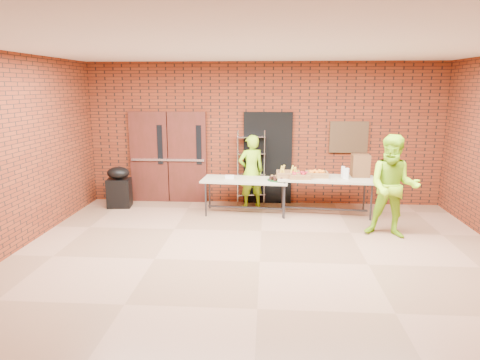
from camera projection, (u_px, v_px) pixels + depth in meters
The scene contains 19 objects.
room at pixel (261, 160), 6.27m from camera, with size 8.08×7.08×3.28m.
double_doors at pixel (168, 157), 9.88m from camera, with size 1.78×0.12×2.10m.
dark_doorway at pixel (268, 158), 9.76m from camera, with size 1.10×0.06×2.10m, color black.
bronze_plaque at pixel (349, 137), 9.52m from camera, with size 0.85×0.04×0.70m, color #452E1B.
wire_rack at pixel (251, 168), 9.69m from camera, with size 0.62×0.21×1.69m, color silver, non-canonical shape.
table_left at pixel (245, 182), 9.04m from camera, with size 1.86×0.90×0.74m.
table_right at pixel (326, 181), 8.88m from camera, with size 2.03×1.01×0.81m.
basket_bananas at pixel (288, 174), 8.91m from camera, with size 0.48×0.38×0.15m.
basket_oranges at pixel (317, 174), 8.92m from camera, with size 0.45×0.35×0.14m.
basket_apples at pixel (300, 176), 8.77m from camera, with size 0.43×0.33×0.13m.
muffin_tray at pixel (277, 178), 8.89m from camera, with size 0.41×0.41×0.10m.
napkin_box at pixel (230, 177), 9.09m from camera, with size 0.19×0.13×0.06m, color silver.
coffee_dispenser at pixel (360, 166), 8.92m from camera, with size 0.35×0.32×0.47m, color #57351D.
cup_stack_front at pixel (344, 173), 8.72m from camera, with size 0.07×0.07×0.22m, color silver.
cup_stack_mid at pixel (347, 174), 8.70m from camera, with size 0.08×0.08×0.23m, color silver.
cup_stack_back at pixel (343, 172), 8.86m from camera, with size 0.08×0.08×0.23m, color silver.
covered_grill at pixel (119, 187), 9.55m from camera, with size 0.55×0.48×0.92m.
volunteer_woman at pixel (251, 171), 9.48m from camera, with size 0.59×0.39×1.62m, color #8ACB16.
volunteer_man at pixel (393, 187), 7.55m from camera, with size 0.89×0.70×1.84m, color #8ACB16.
Camera 1 is at (0.10, -6.20, 2.65)m, focal length 32.00 mm.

